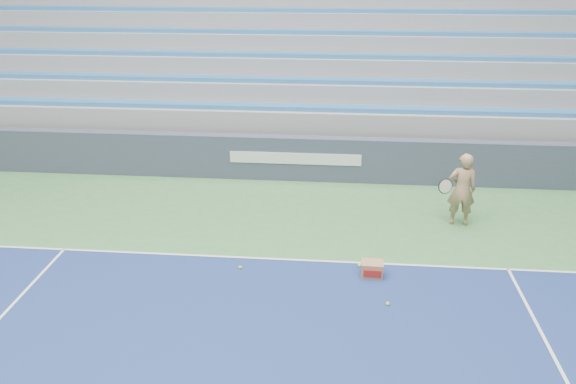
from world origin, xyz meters
name	(u,v)px	position (x,y,z in m)	size (l,w,h in m)	color
sponsor_barrier	(296,158)	(0.00, 15.88, 0.55)	(30.00, 0.32, 1.10)	#394157
bleachers	(309,47)	(0.00, 21.60, 2.36)	(31.00, 9.15, 7.30)	gray
tennis_player	(462,189)	(3.56, 13.69, 0.78)	(0.90, 0.82, 1.55)	tan
ball_box	(372,269)	(1.67, 11.45, 0.14)	(0.39, 0.31, 0.28)	#A1724E
tennis_ball_0	(375,260)	(1.77, 11.96, 0.03)	(0.07, 0.07, 0.07)	#C7E52E
tennis_ball_1	(364,273)	(1.53, 11.49, 0.03)	(0.07, 0.07, 0.07)	#C7E52E
tennis_ball_2	(359,265)	(1.47, 11.75, 0.03)	(0.07, 0.07, 0.07)	#C7E52E
tennis_ball_3	(388,304)	(1.89, 10.59, 0.03)	(0.07, 0.07, 0.07)	#C7E52E
tennis_ball_4	(240,267)	(-0.66, 11.49, 0.03)	(0.07, 0.07, 0.07)	#C7E52E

